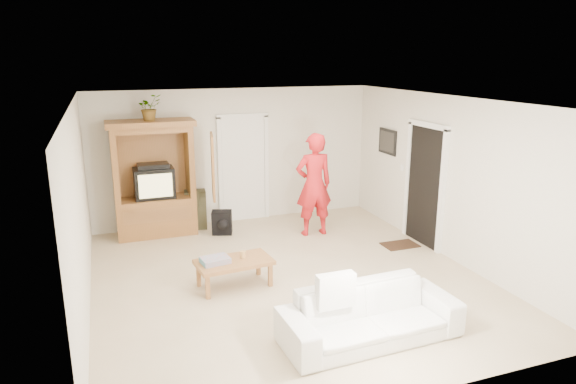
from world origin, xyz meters
The scene contains 19 objects.
floor centered at (0.00, 0.00, 0.00)m, with size 6.00×6.00×0.00m, color tan.
ceiling centered at (0.00, 0.00, 2.60)m, with size 6.00×6.00×0.00m, color white.
wall_back centered at (0.00, 3.00, 1.30)m, with size 5.50×5.50×0.00m, color silver.
wall_front centered at (0.00, -3.00, 1.30)m, with size 5.50×5.50×0.00m, color silver.
wall_left centered at (-2.75, 0.00, 1.30)m, with size 6.00×6.00×0.00m, color silver.
wall_right centered at (2.75, 0.00, 1.30)m, with size 6.00×6.00×0.00m, color silver.
armoire centered at (-1.58, 2.66, 0.91)m, with size 1.82×1.14×2.10m.
door_back centered at (0.15, 2.97, 1.02)m, with size 0.85×0.05×2.04m, color white.
doorway_right centered at (2.73, 0.60, 1.02)m, with size 0.05×0.90×2.04m, color black.
framed_picture centered at (2.73, 1.90, 1.60)m, with size 0.03×0.60×0.48m, color black.
doormat centered at (2.30, 0.60, 0.01)m, with size 0.60×0.40×0.02m, color #382316.
plant centered at (-1.60, 2.63, 2.33)m, with size 0.41×0.35×0.45m, color #4C7238.
man centered at (1.11, 1.67, 0.94)m, with size 0.69×0.45×1.88m, color red.
sofa centered at (0.32, -1.91, 0.30)m, with size 2.09×0.82×0.61m, color silver.
coffee_table centered at (-0.81, 0.00, 0.34)m, with size 1.11×0.68×0.39m.
towel centered at (-1.08, 0.00, 0.43)m, with size 0.38×0.28×0.08m, color #D04547.
candle centered at (-0.66, 0.05, 0.44)m, with size 0.08×0.08×0.10m, color tan.
backpack_black centered at (-0.48, 2.21, 0.22)m, with size 0.36×0.21×0.44m, color black, non-canonical shape.
backpack_olive centered at (-0.87, 2.74, 0.37)m, with size 0.39×0.29×0.74m, color #47442B, non-canonical shape.
Camera 1 is at (-2.39, -6.61, 3.19)m, focal length 32.00 mm.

